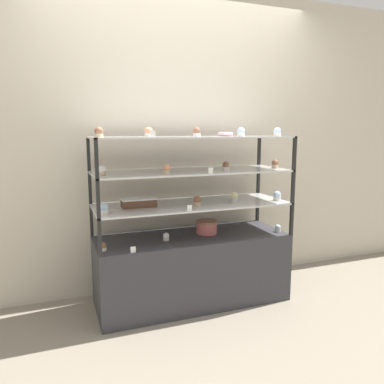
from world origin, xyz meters
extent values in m
plane|color=gray|center=(0.00, 0.00, 0.00)|extent=(20.00, 20.00, 0.00)
cube|color=beige|center=(0.00, 0.42, 1.30)|extent=(8.00, 0.05, 2.60)
cube|color=#333338|center=(0.00, 0.00, 0.28)|extent=(1.53, 0.56, 0.56)
cube|color=black|center=(-0.75, 0.27, 0.69)|extent=(0.02, 0.02, 0.26)
cube|color=black|center=(0.75, 0.27, 0.69)|extent=(0.02, 0.02, 0.26)
cube|color=black|center=(-0.75, -0.27, 0.69)|extent=(0.02, 0.02, 0.26)
cube|color=black|center=(0.75, -0.27, 0.69)|extent=(0.02, 0.02, 0.26)
cube|color=silver|center=(0.00, 0.00, 0.81)|extent=(1.53, 0.56, 0.01)
cube|color=black|center=(-0.75, 0.27, 0.95)|extent=(0.02, 0.02, 0.26)
cube|color=black|center=(0.75, 0.27, 0.95)|extent=(0.02, 0.02, 0.26)
cube|color=black|center=(-0.75, -0.27, 0.95)|extent=(0.02, 0.02, 0.26)
cube|color=black|center=(0.75, -0.27, 0.95)|extent=(0.02, 0.02, 0.26)
cube|color=silver|center=(0.00, 0.00, 1.08)|extent=(1.53, 0.56, 0.01)
cube|color=black|center=(-0.75, 0.27, 1.21)|extent=(0.02, 0.02, 0.26)
cube|color=black|center=(0.75, 0.27, 1.21)|extent=(0.02, 0.02, 0.26)
cube|color=black|center=(-0.75, -0.27, 1.21)|extent=(0.02, 0.02, 0.26)
cube|color=black|center=(0.75, -0.27, 1.21)|extent=(0.02, 0.02, 0.26)
cube|color=silver|center=(0.00, 0.00, 1.34)|extent=(1.53, 0.56, 0.01)
cylinder|color=#C66660|center=(0.14, 0.02, 0.60)|extent=(0.17, 0.17, 0.09)
cylinder|color=#8C5B42|center=(0.14, 0.02, 0.66)|extent=(0.18, 0.18, 0.02)
cube|color=brown|center=(-0.42, 0.02, 0.85)|extent=(0.26, 0.12, 0.06)
cube|color=white|center=(-0.42, 0.02, 0.88)|extent=(0.26, 0.12, 0.01)
cylinder|color=white|center=(-0.72, -0.14, 0.57)|extent=(0.05, 0.05, 0.02)
sphere|color=#8C5B42|center=(-0.72, -0.14, 0.59)|extent=(0.05, 0.05, 0.05)
cylinder|color=beige|center=(-0.23, -0.06, 0.57)|extent=(0.05, 0.05, 0.02)
sphere|color=white|center=(-0.23, -0.06, 0.59)|extent=(0.05, 0.05, 0.05)
cylinder|color=beige|center=(0.71, -0.14, 0.57)|extent=(0.05, 0.05, 0.02)
sphere|color=silver|center=(0.71, -0.14, 0.59)|extent=(0.05, 0.05, 0.05)
cube|color=white|center=(-0.53, -0.26, 0.58)|extent=(0.04, 0.00, 0.04)
cylinder|color=white|center=(-0.70, -0.14, 0.83)|extent=(0.06, 0.06, 0.03)
sphere|color=silver|center=(-0.70, -0.14, 0.87)|extent=(0.06, 0.06, 0.06)
cylinder|color=#CCB28C|center=(0.01, -0.10, 0.83)|extent=(0.06, 0.06, 0.03)
sphere|color=#8C5B42|center=(0.01, -0.10, 0.87)|extent=(0.06, 0.06, 0.06)
cylinder|color=white|center=(0.35, -0.05, 0.83)|extent=(0.06, 0.06, 0.03)
sphere|color=#F4EAB2|center=(0.35, -0.05, 0.87)|extent=(0.06, 0.06, 0.06)
cylinder|color=white|center=(0.70, -0.13, 0.83)|extent=(0.06, 0.06, 0.03)
sphere|color=silver|center=(0.70, -0.13, 0.87)|extent=(0.06, 0.06, 0.06)
cube|color=white|center=(-0.12, -0.26, 0.84)|extent=(0.04, 0.00, 0.04)
cylinder|color=#CCB28C|center=(-0.70, -0.12, 1.10)|extent=(0.05, 0.05, 0.03)
sphere|color=white|center=(-0.70, -0.12, 1.12)|extent=(0.06, 0.06, 0.06)
cylinder|color=#CCB28C|center=(-0.25, -0.15, 1.10)|extent=(0.05, 0.05, 0.03)
sphere|color=#E5996B|center=(-0.25, -0.15, 1.12)|extent=(0.06, 0.06, 0.06)
cylinder|color=white|center=(0.25, -0.09, 1.10)|extent=(0.05, 0.05, 0.03)
sphere|color=#8C5B42|center=(0.25, -0.09, 1.12)|extent=(0.06, 0.06, 0.06)
cylinder|color=#CCB28C|center=(0.71, -0.07, 1.10)|extent=(0.05, 0.05, 0.03)
sphere|color=#8C5B42|center=(0.71, -0.07, 1.12)|extent=(0.06, 0.06, 0.06)
cube|color=white|center=(0.05, -0.26, 1.10)|extent=(0.04, 0.00, 0.04)
cylinder|color=#CCB28C|center=(-0.72, -0.13, 1.36)|extent=(0.06, 0.06, 0.02)
sphere|color=#8C5B42|center=(-0.72, -0.13, 1.39)|extent=(0.06, 0.06, 0.06)
cylinder|color=white|center=(-0.35, -0.05, 1.36)|extent=(0.06, 0.06, 0.02)
sphere|color=#E5996B|center=(-0.35, -0.05, 1.39)|extent=(0.06, 0.06, 0.06)
cylinder|color=white|center=(0.01, -0.08, 1.36)|extent=(0.06, 0.06, 0.02)
sphere|color=#8C5B42|center=(0.01, -0.08, 1.39)|extent=(0.06, 0.06, 0.06)
cylinder|color=white|center=(0.35, -0.13, 1.36)|extent=(0.06, 0.06, 0.02)
sphere|color=silver|center=(0.35, -0.13, 1.39)|extent=(0.06, 0.06, 0.06)
cylinder|color=white|center=(0.71, -0.09, 1.36)|extent=(0.06, 0.06, 0.02)
sphere|color=silver|center=(0.71, -0.09, 1.39)|extent=(0.06, 0.06, 0.06)
cube|color=white|center=(-0.38, -0.26, 1.37)|extent=(0.04, 0.00, 0.04)
torus|color=#EFB2BC|center=(0.32, 0.08, 1.36)|extent=(0.12, 0.12, 0.03)
camera|label=1|loc=(-1.02, -2.72, 1.39)|focal=35.00mm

